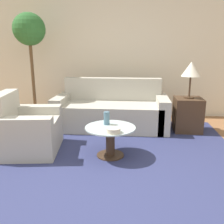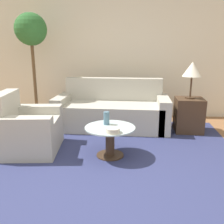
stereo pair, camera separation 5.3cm
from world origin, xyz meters
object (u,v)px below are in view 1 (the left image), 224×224
sofa_main (111,111)px  vase (107,118)px  armchair (25,131)px  bowl (113,130)px  coffee_table (110,137)px  table_lamp (191,70)px  potted_plant (31,47)px

sofa_main → vase: 1.20m
armchair → bowl: armchair is taller
coffee_table → bowl: size_ratio=3.82×
bowl → table_lamp: bearing=49.8°
coffee_table → table_lamp: 1.88m
table_lamp → vase: bearing=-140.6°
vase → bowl: vase is taller
armchair → bowl: 1.31m
armchair → table_lamp: bearing=-73.0°
sofa_main → table_lamp: 1.55m
table_lamp → potted_plant: (-2.87, 0.35, 0.37)m
sofa_main → bowl: sofa_main is taller
potted_plant → vase: (1.58, -1.41, -0.93)m
armchair → potted_plant: size_ratio=0.47×
vase → bowl: size_ratio=1.01×
sofa_main → potted_plant: size_ratio=0.98×
potted_plant → table_lamp: bearing=-6.9°
coffee_table → potted_plant: potted_plant is taller
table_lamp → bowl: (-1.18, -1.39, -0.62)m
coffee_table → table_lamp: (1.24, 1.17, 0.79)m
table_lamp → vase: size_ratio=3.45×
armchair → coffee_table: bearing=-100.8°
armchair → vase: bearing=-95.6°
potted_plant → coffee_table: bearing=-42.9°
table_lamp → vase: table_lamp is taller
armchair → table_lamp: size_ratio=1.58×
sofa_main → coffee_table: sofa_main is taller
potted_plant → bowl: 2.62m
armchair → potted_plant: 1.89m
bowl → potted_plant: bearing=134.2°
armchair → coffee_table: armchair is taller
potted_plant → vase: size_ratio=11.56×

